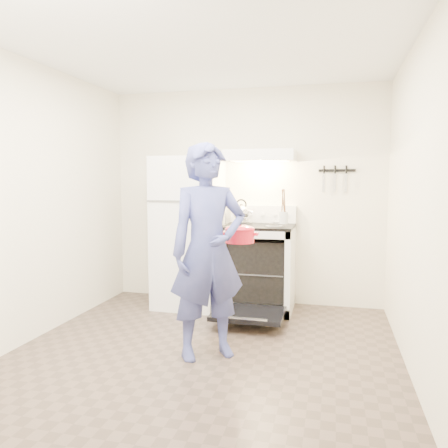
{
  "coord_description": "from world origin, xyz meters",
  "views": [
    {
      "loc": [
        1.02,
        -3.26,
        1.44
      ],
      "look_at": [
        -0.05,
        1.0,
        1.0
      ],
      "focal_mm": 35.0,
      "sensor_mm": 36.0,
      "label": 1
    }
  ],
  "objects_px": {
    "tea_kettle": "(241,212)",
    "dutch_oven": "(240,236)",
    "refrigerator": "(189,232)",
    "stove_body": "(259,269)",
    "person": "(208,251)"
  },
  "relations": [
    {
      "from": "refrigerator",
      "to": "dutch_oven",
      "type": "height_order",
      "value": "refrigerator"
    },
    {
      "from": "tea_kettle",
      "to": "person",
      "type": "relative_size",
      "value": 0.16
    },
    {
      "from": "refrigerator",
      "to": "tea_kettle",
      "type": "xyz_separation_m",
      "value": [
        0.59,
        0.1,
        0.24
      ]
    },
    {
      "from": "person",
      "to": "dutch_oven",
      "type": "relative_size",
      "value": 5.33
    },
    {
      "from": "stove_body",
      "to": "person",
      "type": "distance_m",
      "value": 1.46
    },
    {
      "from": "tea_kettle",
      "to": "dutch_oven",
      "type": "xyz_separation_m",
      "value": [
        0.22,
        -1.1,
        -0.13
      ]
    },
    {
      "from": "stove_body",
      "to": "tea_kettle",
      "type": "xyz_separation_m",
      "value": [
        -0.22,
        0.07,
        0.63
      ]
    },
    {
      "from": "person",
      "to": "dutch_oven",
      "type": "height_order",
      "value": "person"
    },
    {
      "from": "tea_kettle",
      "to": "refrigerator",
      "type": "bearing_deg",
      "value": -170.9
    },
    {
      "from": "stove_body",
      "to": "dutch_oven",
      "type": "bearing_deg",
      "value": -89.97
    },
    {
      "from": "stove_body",
      "to": "dutch_oven",
      "type": "relative_size",
      "value": 2.82
    },
    {
      "from": "person",
      "to": "dutch_oven",
      "type": "distance_m",
      "value": 0.42
    },
    {
      "from": "stove_body",
      "to": "tea_kettle",
      "type": "bearing_deg",
      "value": 162.1
    },
    {
      "from": "refrigerator",
      "to": "tea_kettle",
      "type": "height_order",
      "value": "refrigerator"
    },
    {
      "from": "stove_body",
      "to": "dutch_oven",
      "type": "height_order",
      "value": "dutch_oven"
    }
  ]
}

